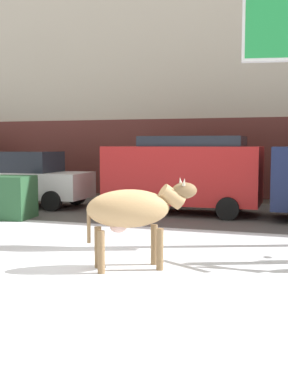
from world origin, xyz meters
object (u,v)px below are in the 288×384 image
at_px(cow_tan, 133,210).
at_px(car_red_van, 184,172).
at_px(dumpster, 2,197).
at_px(pedestrian_near_billboard, 48,174).
at_px(car_white_sedan, 28,179).

distance_m(cow_tan, car_red_van, 6.79).
height_order(cow_tan, dumpster, cow_tan).
relative_size(car_red_van, pedestrian_near_billboard, 2.68).
xyz_separation_m(cow_tan, car_red_van, (-0.86, 6.73, 0.25)).
height_order(car_white_sedan, dumpster, car_white_sedan).
xyz_separation_m(pedestrian_near_billboard, dumpster, (1.94, -5.93, -0.28)).
distance_m(cow_tan, dumpster, 6.88).
height_order(car_red_van, pedestrian_near_billboard, car_red_van).
height_order(car_white_sedan, pedestrian_near_billboard, car_white_sedan).
distance_m(car_red_van, dumpster, 5.34).
xyz_separation_m(car_white_sedan, dumpster, (0.77, -2.56, -0.31)).
distance_m(car_white_sedan, car_red_van, 5.40).
height_order(car_white_sedan, car_red_van, car_red_van).
xyz_separation_m(car_white_sedan, pedestrian_near_billboard, (-1.17, 3.37, -0.03)).
bearing_deg(car_white_sedan, car_red_van, 0.25).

